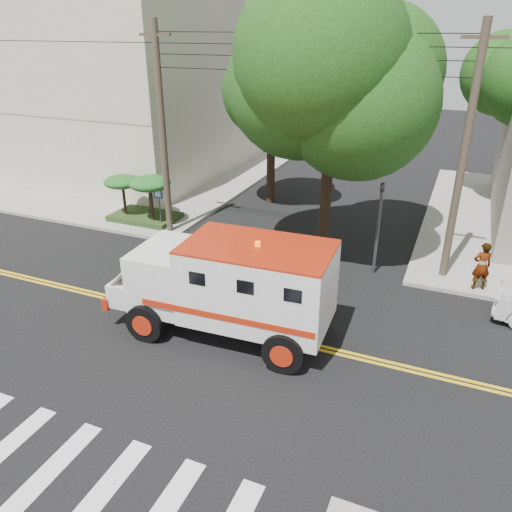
% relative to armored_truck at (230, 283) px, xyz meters
% --- Properties ---
extents(ground, '(100.00, 100.00, 0.00)m').
position_rel_armored_truck_xyz_m(ground, '(-0.51, 0.31, -1.77)').
color(ground, black).
rests_on(ground, ground).
extents(sidewalk_nw, '(17.00, 17.00, 0.15)m').
position_rel_armored_truck_xyz_m(sidewalk_nw, '(-14.01, 13.81, -1.70)').
color(sidewalk_nw, gray).
rests_on(sidewalk_nw, ground).
extents(building_left, '(16.00, 14.00, 10.00)m').
position_rel_armored_truck_xyz_m(building_left, '(-16.01, 15.31, 3.38)').
color(building_left, beige).
rests_on(building_left, sidewalk_nw).
extents(utility_pole_left, '(0.28, 0.28, 9.00)m').
position_rel_armored_truck_xyz_m(utility_pole_left, '(-6.11, 6.31, 2.73)').
color(utility_pole_left, '#382D23').
rests_on(utility_pole_left, ground).
extents(utility_pole_right, '(0.28, 0.28, 9.00)m').
position_rel_armored_truck_xyz_m(utility_pole_right, '(5.79, 6.51, 2.73)').
color(utility_pole_right, '#382D23').
rests_on(utility_pole_right, ground).
extents(tree_main, '(6.08, 5.70, 9.85)m').
position_rel_armored_truck_xyz_m(tree_main, '(1.42, 6.52, 5.43)').
color(tree_main, black).
rests_on(tree_main, ground).
extents(tree_left, '(4.48, 4.20, 7.70)m').
position_rel_armored_truck_xyz_m(tree_left, '(-3.19, 12.10, 3.96)').
color(tree_left, black).
rests_on(tree_left, ground).
extents(traffic_signal, '(0.15, 0.18, 3.60)m').
position_rel_armored_truck_xyz_m(traffic_signal, '(3.29, 5.91, 0.45)').
color(traffic_signal, '#3F3F42').
rests_on(traffic_signal, ground).
extents(accessibility_sign, '(0.45, 0.10, 2.02)m').
position_rel_armored_truck_xyz_m(accessibility_sign, '(-6.71, 6.48, -0.41)').
color(accessibility_sign, '#3F3F42').
rests_on(accessibility_sign, ground).
extents(palm_planter, '(3.52, 2.63, 2.36)m').
position_rel_armored_truck_xyz_m(palm_planter, '(-7.95, 6.94, -0.13)').
color(palm_planter, '#1E3314').
rests_on(palm_planter, sidewalk_nw).
extents(armored_truck, '(6.95, 3.04, 3.11)m').
position_rel_armored_truck_xyz_m(armored_truck, '(0.00, 0.00, 0.00)').
color(armored_truck, silver).
rests_on(armored_truck, ground).
extents(pedestrian_a, '(0.77, 0.65, 1.79)m').
position_rel_armored_truck_xyz_m(pedestrian_a, '(7.01, 5.81, -0.73)').
color(pedestrian_a, gray).
rests_on(pedestrian_a, sidewalk_ne).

